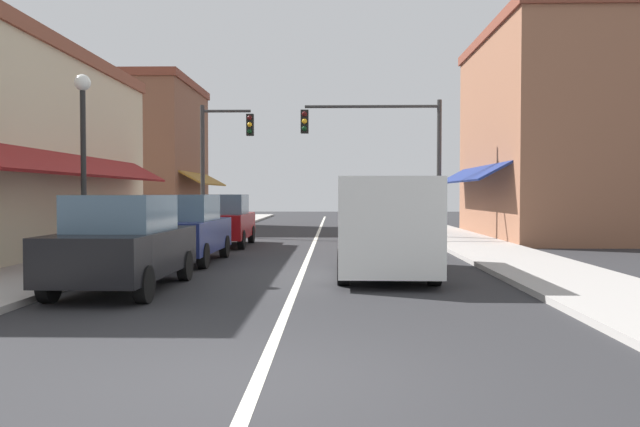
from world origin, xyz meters
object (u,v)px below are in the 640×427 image
van_in_lane (384,223)px  traffic_signal_mast_arm (389,143)px  parked_car_nearest_left (124,243)px  parked_car_second_left (184,229)px  parked_car_third_left (224,220)px  street_lamp_left_near (83,138)px  traffic_signal_left_corner (219,151)px

van_in_lane → traffic_signal_mast_arm: 11.11m
parked_car_nearest_left → traffic_signal_mast_arm: size_ratio=0.76×
parked_car_second_left → parked_car_third_left: bearing=89.8°
street_lamp_left_near → traffic_signal_left_corner: bearing=86.4°
parked_car_third_left → van_in_lane: 9.14m
parked_car_nearest_left → parked_car_second_left: same height
traffic_signal_mast_arm → traffic_signal_left_corner: bearing=165.2°
van_in_lane → traffic_signal_mast_arm: (1.04, 10.75, 2.60)m
parked_car_nearest_left → van_in_lane: 5.52m
van_in_lane → traffic_signal_left_corner: traffic_signal_left_corner is taller
parked_car_nearest_left → parked_car_second_left: size_ratio=1.00×
van_in_lane → traffic_signal_left_corner: bearing=116.1°
parked_car_second_left → traffic_signal_mast_arm: 10.68m
parked_car_second_left → street_lamp_left_near: 3.59m
parked_car_nearest_left → traffic_signal_mast_arm: traffic_signal_mast_arm is taller
parked_car_second_left → street_lamp_left_near: (-1.70, -2.32, 2.15)m
van_in_lane → street_lamp_left_near: (-6.69, 0.10, 1.88)m
parked_car_nearest_left → van_in_lane: (4.97, 2.39, 0.27)m
street_lamp_left_near → van_in_lane: bearing=-0.8°
parked_car_nearest_left → street_lamp_left_near: (-1.72, 2.48, 2.15)m
parked_car_third_left → street_lamp_left_near: 8.12m
parked_car_nearest_left → traffic_signal_mast_arm: (6.01, 13.14, 2.87)m
parked_car_second_left → traffic_signal_mast_arm: bearing=55.0°
traffic_signal_mast_arm → street_lamp_left_near: (-7.73, -10.66, -0.72)m
parked_car_second_left → street_lamp_left_near: bearing=-125.5°
van_in_lane → parked_car_third_left: bearing=123.3°
parked_car_third_left → street_lamp_left_near: (-1.80, -7.62, 2.15)m
van_in_lane → traffic_signal_left_corner: size_ratio=0.95×
parked_car_third_left → parked_car_nearest_left: bearing=-91.3°
parked_car_nearest_left → traffic_signal_left_corner: 15.24m
parked_car_nearest_left → parked_car_third_left: (0.08, 10.11, 0.00)m
traffic_signal_left_corner → street_lamp_left_near: 12.52m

